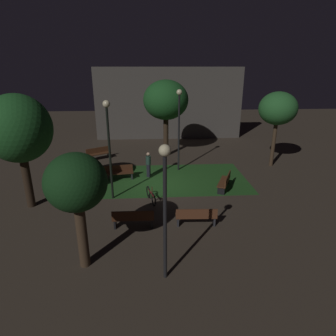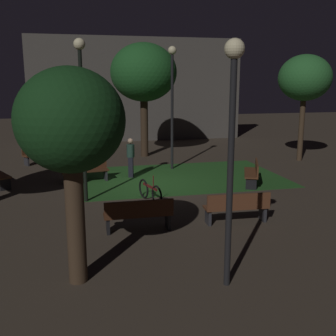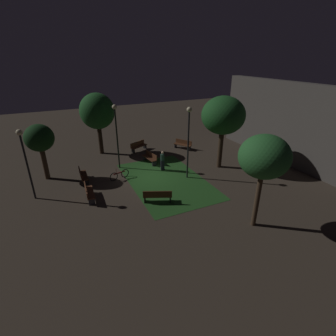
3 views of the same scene
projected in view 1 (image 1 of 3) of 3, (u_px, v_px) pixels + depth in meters
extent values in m
plane|color=#3D3328|center=(161.00, 184.00, 17.08)|extent=(60.00, 60.00, 0.00)
cube|color=#23511E|center=(177.00, 179.00, 17.93)|extent=(8.58, 5.28, 0.01)
cube|color=#422314|center=(133.00, 218.00, 12.44)|extent=(1.80, 0.49, 0.06)
cube|color=#422314|center=(133.00, 215.00, 12.16)|extent=(1.80, 0.07, 0.40)
cube|color=black|center=(115.00, 223.00, 12.48)|extent=(0.08, 0.38, 0.42)
cube|color=black|center=(152.00, 222.00, 12.56)|extent=(0.08, 0.38, 0.42)
cube|color=brown|center=(196.00, 216.00, 12.60)|extent=(1.82, 0.56, 0.06)
cube|color=brown|center=(197.00, 213.00, 12.32)|extent=(1.80, 0.14, 0.40)
cube|color=#2D2D33|center=(178.00, 221.00, 12.67)|extent=(0.10, 0.39, 0.42)
cube|color=#2D2D33|center=(214.00, 220.00, 12.69)|extent=(0.10, 0.39, 0.42)
cube|color=#512D19|center=(99.00, 154.00, 21.46)|extent=(1.78, 1.36, 0.06)
cube|color=#512D19|center=(97.00, 150.00, 21.54)|extent=(1.56, 1.00, 0.40)
cube|color=#2D2D33|center=(109.00, 155.00, 21.98)|extent=(0.27, 0.37, 0.42)
cube|color=#2D2D33|center=(89.00, 159.00, 21.10)|extent=(0.27, 0.37, 0.42)
cube|color=#512D19|center=(224.00, 182.00, 16.30)|extent=(1.16, 1.84, 0.06)
cube|color=#512D19|center=(228.00, 178.00, 16.15)|extent=(0.77, 1.68, 0.40)
cube|color=black|center=(221.00, 191.00, 15.67)|extent=(0.38, 0.23, 0.42)
cube|color=black|center=(226.00, 181.00, 17.08)|extent=(0.38, 0.23, 0.42)
cube|color=#422314|center=(118.00, 173.00, 17.62)|extent=(1.85, 0.75, 0.06)
cube|color=#422314|center=(118.00, 168.00, 17.74)|extent=(1.79, 0.34, 0.40)
cube|color=#2D2D33|center=(132.00, 176.00, 17.86)|extent=(0.14, 0.39, 0.42)
cube|color=#2D2D33|center=(106.00, 178.00, 17.54)|extent=(0.14, 0.39, 0.42)
cube|color=brown|center=(66.00, 173.00, 17.59)|extent=(1.23, 1.83, 0.06)
cube|color=brown|center=(62.00, 170.00, 17.41)|extent=(0.86, 1.64, 0.40)
cube|color=black|center=(64.00, 173.00, 18.32)|extent=(0.38, 0.24, 0.42)
cube|color=black|center=(69.00, 181.00, 17.02)|extent=(0.38, 0.24, 0.42)
cylinder|color=#2D2116|center=(27.00, 177.00, 13.94)|extent=(0.40, 0.40, 3.12)
ellipsoid|color=#1E5623|center=(18.00, 129.00, 13.13)|extent=(3.05, 3.05, 3.17)
cylinder|color=#423021|center=(82.00, 233.00, 9.76)|extent=(0.36, 0.36, 2.63)
ellipsoid|color=#143816|center=(76.00, 182.00, 9.13)|extent=(2.01, 2.01, 1.94)
cylinder|color=#38281C|center=(166.00, 134.00, 22.02)|extent=(0.39, 0.39, 3.37)
ellipsoid|color=#1E5623|center=(166.00, 100.00, 21.14)|extent=(3.35, 3.35, 2.92)
cylinder|color=#423021|center=(274.00, 143.00, 19.76)|extent=(0.26, 0.26, 3.32)
ellipsoid|color=#28662D|center=(278.00, 108.00, 18.97)|extent=(2.50, 2.50, 2.19)
cylinder|color=black|center=(179.00, 134.00, 18.63)|extent=(0.12, 0.12, 4.98)
sphere|color=#F4E5B2|center=(179.00, 92.00, 17.74)|extent=(0.36, 0.36, 0.36)
cylinder|color=black|center=(110.00, 155.00, 14.50)|extent=(0.12, 0.12, 4.82)
sphere|color=#F4E5B2|center=(106.00, 104.00, 13.64)|extent=(0.36, 0.36, 0.36)
cylinder|color=black|center=(165.00, 221.00, 8.89)|extent=(0.12, 0.12, 4.27)
sphere|color=#F4E5B2|center=(165.00, 150.00, 8.12)|extent=(0.36, 0.36, 0.36)
torus|color=black|center=(148.00, 192.00, 15.25)|extent=(0.24, 0.65, 0.66)
torus|color=black|center=(154.00, 199.00, 14.40)|extent=(0.24, 0.65, 0.66)
cube|color=maroon|center=(151.00, 193.00, 14.77)|extent=(0.30, 0.93, 0.08)
cylinder|color=maroon|center=(152.00, 190.00, 14.48)|extent=(0.03, 0.03, 0.40)
cube|color=black|center=(149.00, 170.00, 18.14)|extent=(0.25, 0.32, 0.84)
cylinder|color=#233D33|center=(148.00, 160.00, 17.91)|extent=(0.32, 0.32, 0.52)
sphere|color=tan|center=(148.00, 154.00, 17.78)|extent=(0.22, 0.22, 0.22)
cube|color=#4C4742|center=(169.00, 104.00, 26.98)|extent=(13.77, 0.80, 6.60)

